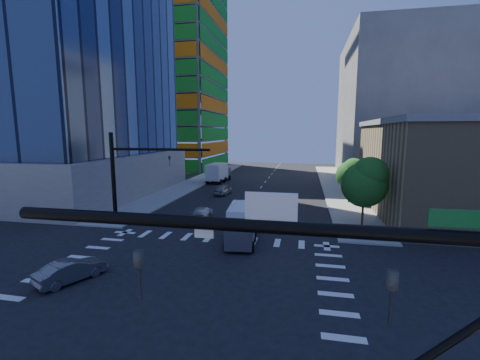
# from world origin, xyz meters

# --- Properties ---
(ground) EXTENTS (160.00, 160.00, 0.00)m
(ground) POSITION_xyz_m (0.00, 0.00, 0.00)
(ground) COLOR black
(ground) RESTS_ON ground
(road_markings) EXTENTS (20.00, 20.00, 0.01)m
(road_markings) POSITION_xyz_m (0.00, 0.00, 0.01)
(road_markings) COLOR silver
(road_markings) RESTS_ON ground
(sidewalk_ne) EXTENTS (5.00, 60.00, 0.15)m
(sidewalk_ne) POSITION_xyz_m (12.50, 40.00, 0.07)
(sidewalk_ne) COLOR gray
(sidewalk_ne) RESTS_ON ground
(sidewalk_nw) EXTENTS (5.00, 60.00, 0.15)m
(sidewalk_nw) POSITION_xyz_m (-12.50, 40.00, 0.07)
(sidewalk_nw) COLOR gray
(sidewalk_nw) RESTS_ON ground
(construction_building) EXTENTS (25.16, 34.50, 70.60)m
(construction_building) POSITION_xyz_m (-27.41, 61.93, 24.61)
(construction_building) COLOR slate
(construction_building) RESTS_ON ground
(commercial_building) EXTENTS (20.50, 22.50, 10.60)m
(commercial_building) POSITION_xyz_m (25.00, 22.00, 5.31)
(commercial_building) COLOR #9A8659
(commercial_building) RESTS_ON ground
(bg_building_ne) EXTENTS (24.00, 30.00, 28.00)m
(bg_building_ne) POSITION_xyz_m (27.00, 55.00, 14.00)
(bg_building_ne) COLOR #68635D
(bg_building_ne) RESTS_ON ground
(signal_mast_nw) EXTENTS (10.20, 0.40, 9.00)m
(signal_mast_nw) POSITION_xyz_m (-10.00, 11.50, 5.49)
(signal_mast_nw) COLOR black
(signal_mast_nw) RESTS_ON sidewalk_nw
(tree_south) EXTENTS (4.16, 4.16, 6.82)m
(tree_south) POSITION_xyz_m (12.63, 13.90, 4.69)
(tree_south) COLOR #382316
(tree_south) RESTS_ON sidewalk_ne
(tree_north) EXTENTS (3.54, 3.52, 5.78)m
(tree_north) POSITION_xyz_m (12.93, 25.90, 3.99)
(tree_north) COLOR #382316
(tree_north) RESTS_ON sidewalk_ne
(car_nb_far) EXTENTS (3.74, 5.80, 1.49)m
(car_nb_far) POSITION_xyz_m (3.55, 21.59, 0.74)
(car_nb_far) COLOR black
(car_nb_far) RESTS_ON ground
(car_sb_near) EXTENTS (2.23, 4.54, 1.27)m
(car_sb_near) POSITION_xyz_m (-3.56, 15.11, 0.64)
(car_sb_near) COLOR silver
(car_sb_near) RESTS_ON ground
(car_sb_mid) EXTENTS (2.18, 4.44, 1.46)m
(car_sb_mid) POSITION_xyz_m (-4.68, 28.57, 0.73)
(car_sb_mid) COLOR #95999C
(car_sb_mid) RESTS_ON ground
(car_sb_cross) EXTENTS (3.04, 4.36, 1.36)m
(car_sb_cross) POSITION_xyz_m (-6.95, -0.47, 0.68)
(car_sb_cross) COLOR #57585D
(car_sb_cross) RESTS_ON ground
(box_truck_near) EXTENTS (2.91, 5.80, 2.94)m
(box_truck_near) POSITION_xyz_m (2.04, 8.57, 1.30)
(box_truck_near) COLOR black
(box_truck_near) RESTS_ON ground
(box_truck_far) EXTENTS (3.30, 6.82, 3.48)m
(box_truck_far) POSITION_xyz_m (-8.50, 40.27, 1.54)
(box_truck_far) COLOR black
(box_truck_far) RESTS_ON ground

